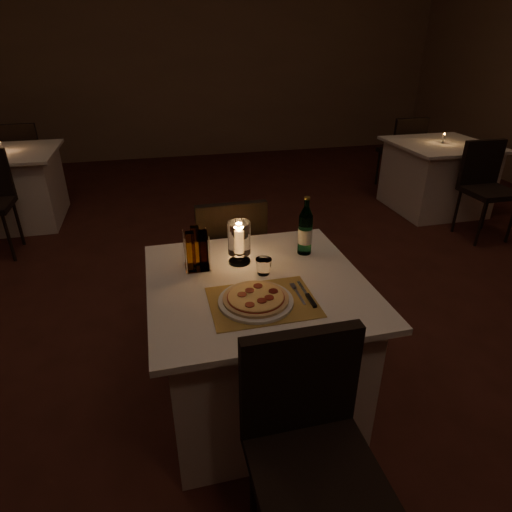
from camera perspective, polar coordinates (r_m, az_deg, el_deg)
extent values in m
cube|color=#471E16|center=(2.81, 2.99, -11.54)|extent=(8.00, 10.00, 0.02)
cube|color=#83654C|center=(7.14, -9.34, 24.87)|extent=(8.00, 0.02, 3.00)
cube|color=white|center=(2.20, 0.13, -12.00)|extent=(0.88, 0.88, 0.71)
cube|color=white|center=(1.99, 0.14, -3.71)|extent=(1.00, 1.00, 0.03)
cube|color=black|center=(1.60, 7.86, -26.70)|extent=(0.42, 0.42, 0.05)
cube|color=black|center=(1.54, 5.88, -16.31)|extent=(0.42, 0.05, 0.42)
cylinder|color=black|center=(1.86, -0.35, -28.15)|extent=(0.03, 0.03, 0.44)
cylinder|color=black|center=(1.93, 10.61, -25.76)|extent=(0.03, 0.03, 0.44)
cube|color=black|center=(2.81, -3.80, -0.20)|extent=(0.42, 0.42, 0.05)
cube|color=black|center=(2.54, -3.21, 2.54)|extent=(0.42, 0.05, 0.42)
cylinder|color=black|center=(3.10, -1.14, -2.40)|extent=(0.03, 0.03, 0.44)
cylinder|color=black|center=(3.05, -7.39, -3.13)|extent=(0.03, 0.03, 0.44)
cylinder|color=black|center=(2.81, 0.40, -5.72)|extent=(0.03, 0.03, 0.44)
cylinder|color=black|center=(2.76, -6.50, -6.60)|extent=(0.03, 0.03, 0.44)
cube|color=#B0893D|center=(1.83, 0.89, -6.14)|extent=(0.45, 0.34, 0.00)
cylinder|color=white|center=(1.82, -0.03, -6.03)|extent=(0.32, 0.32, 0.01)
cylinder|color=#D8B77F|center=(1.81, -0.03, -5.69)|extent=(0.28, 0.28, 0.01)
cylinder|color=maroon|center=(1.81, -0.03, -5.49)|extent=(0.24, 0.24, 0.00)
cylinder|color=#EACC7F|center=(1.81, -0.03, -5.39)|extent=(0.24, 0.24, 0.00)
cylinder|color=maroon|center=(1.84, 2.32, -4.68)|extent=(0.04, 0.04, 0.00)
cylinder|color=maroon|center=(1.87, 0.27, -4.00)|extent=(0.04, 0.04, 0.00)
cylinder|color=maroon|center=(1.84, -0.86, -4.61)|extent=(0.04, 0.04, 0.00)
cylinder|color=maroon|center=(1.81, -1.88, -5.13)|extent=(0.04, 0.04, 0.00)
cylinder|color=maroon|center=(1.75, -0.83, -6.52)|extent=(0.04, 0.04, 0.00)
cylinder|color=maroon|center=(1.77, 0.78, -5.97)|extent=(0.04, 0.04, 0.00)
cylinder|color=maroon|center=(1.79, 1.77, -5.57)|extent=(0.04, 0.04, 0.00)
cube|color=silver|center=(1.87, 5.81, -5.35)|extent=(0.01, 0.14, 0.00)
cube|color=silver|center=(1.94, 4.99, -4.04)|extent=(0.02, 0.05, 0.00)
cube|color=black|center=(1.84, 7.36, -5.90)|extent=(0.02, 0.10, 0.01)
cube|color=silver|center=(1.93, 6.21, -4.29)|extent=(0.01, 0.12, 0.00)
cylinder|color=#59A675|center=(2.21, 6.56, 2.83)|extent=(0.07, 0.07, 0.21)
cylinder|color=#59A675|center=(2.14, 6.80, 7.03)|extent=(0.03, 0.03, 0.04)
cylinder|color=gold|center=(2.14, 6.84, 7.67)|extent=(0.03, 0.03, 0.01)
cylinder|color=silver|center=(2.21, 6.55, 2.72)|extent=(0.07, 0.07, 0.08)
cylinder|color=white|center=(2.14, -2.21, -0.70)|extent=(0.11, 0.11, 0.01)
cylinder|color=white|center=(2.13, -2.22, -0.06)|extent=(0.02, 0.02, 0.04)
cylinder|color=white|center=(2.09, -2.27, 2.44)|extent=(0.11, 0.11, 0.16)
cylinder|color=white|center=(2.09, -2.26, 2.04)|extent=(0.03, 0.03, 0.12)
ellipsoid|color=orange|center=(2.06, -2.30, 3.92)|extent=(0.02, 0.02, 0.03)
cube|color=white|center=(2.11, -7.77, -1.51)|extent=(0.12, 0.12, 0.01)
cylinder|color=white|center=(2.02, -9.30, -0.09)|extent=(0.01, 0.01, 0.18)
cylinder|color=white|center=(2.02, -6.20, 0.25)|extent=(0.01, 0.01, 0.18)
cylinder|color=white|center=(2.11, -9.58, 1.24)|extent=(0.01, 0.01, 0.18)
cylinder|color=white|center=(2.12, -6.63, 1.55)|extent=(0.01, 0.01, 0.18)
cube|color=#BF8C33|center=(2.03, -8.69, 0.55)|extent=(0.04, 0.04, 0.20)
cube|color=#3F1E14|center=(2.04, -7.01, 0.73)|extent=(0.04, 0.04, 0.20)
cube|color=#BF8C33|center=(2.09, -8.04, 1.35)|extent=(0.04, 0.04, 0.20)
cube|color=white|center=(5.10, -29.76, 7.74)|extent=(0.88, 0.88, 0.71)
cube|color=white|center=(5.01, -30.74, 11.69)|extent=(1.00, 1.00, 0.03)
cylinder|color=black|center=(4.22, -30.08, 2.10)|extent=(0.03, 0.03, 0.44)
cylinder|color=black|center=(4.52, -29.10, 3.88)|extent=(0.03, 0.03, 0.44)
cube|color=black|center=(5.82, -28.22, 11.24)|extent=(0.42, 0.42, 0.05)
cube|color=black|center=(5.60, -29.12, 12.98)|extent=(0.42, 0.05, 0.42)
cylinder|color=black|center=(6.00, -25.81, 9.74)|extent=(0.03, 0.03, 0.44)
cylinder|color=black|center=(6.08, -28.95, 9.26)|extent=(0.03, 0.03, 0.44)
cylinder|color=black|center=(5.68, -26.37, 8.75)|extent=(0.03, 0.03, 0.44)
cylinder|color=black|center=(5.76, -29.67, 8.25)|extent=(0.03, 0.03, 0.44)
cylinder|color=white|center=(5.00, -30.90, 12.35)|extent=(0.03, 0.03, 0.09)
cube|color=white|center=(5.20, 22.84, 9.53)|extent=(0.88, 0.88, 0.71)
cube|color=white|center=(5.11, 23.60, 13.46)|extent=(1.00, 1.00, 0.03)
cube|color=black|center=(4.59, 28.68, 7.52)|extent=(0.42, 0.42, 0.05)
cube|color=black|center=(4.66, 27.87, 10.97)|extent=(0.42, 0.05, 0.42)
cylinder|color=black|center=(4.43, 27.72, 3.79)|extent=(0.03, 0.03, 0.44)
cylinder|color=black|center=(4.66, 30.92, 4.06)|extent=(0.03, 0.03, 0.44)
cylinder|color=black|center=(4.67, 25.16, 5.45)|extent=(0.03, 0.03, 0.44)
cylinder|color=black|center=(4.89, 28.32, 5.64)|extent=(0.03, 0.03, 0.44)
cube|color=black|center=(5.81, 18.53, 13.02)|extent=(0.42, 0.42, 0.05)
cube|color=black|center=(5.61, 19.86, 14.78)|extent=(0.42, 0.05, 0.42)
cylinder|color=black|center=(6.10, 18.77, 11.25)|extent=(0.03, 0.03, 0.44)
cylinder|color=black|center=(5.93, 15.92, 11.22)|extent=(0.03, 0.03, 0.44)
cylinder|color=black|center=(5.83, 20.49, 10.28)|extent=(0.03, 0.03, 0.44)
cylinder|color=black|center=(5.65, 17.55, 10.23)|extent=(0.03, 0.03, 0.44)
cylinder|color=white|center=(5.10, 23.72, 14.11)|extent=(0.03, 0.03, 0.09)
ellipsoid|color=orange|center=(5.09, 23.83, 14.68)|extent=(0.01, 0.01, 0.02)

